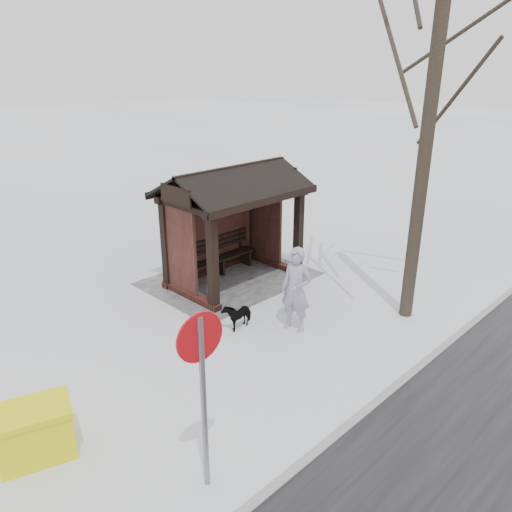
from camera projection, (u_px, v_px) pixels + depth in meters
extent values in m
plane|color=white|center=(235.00, 281.00, 13.35)|extent=(120.00, 120.00, 0.00)
cube|color=gray|center=(426.00, 361.00, 9.73)|extent=(120.00, 0.15, 0.06)
cube|color=gray|center=(230.00, 278.00, 13.48)|extent=(4.20, 3.20, 0.02)
cube|color=#391B15|center=(213.00, 269.00, 13.92)|extent=(3.30, 0.22, 0.16)
cube|color=#391B15|center=(273.00, 263.00, 14.31)|extent=(0.22, 2.10, 0.16)
cube|color=#391B15|center=(191.00, 295.00, 12.33)|extent=(0.22, 2.10, 0.16)
cube|color=black|center=(298.00, 235.00, 13.33)|extent=(0.20, 0.20, 2.30)
cube|color=black|center=(213.00, 265.00, 11.35)|extent=(0.20, 0.20, 2.30)
cube|color=black|center=(251.00, 221.00, 14.52)|extent=(0.20, 0.20, 2.30)
cube|color=black|center=(166.00, 246.00, 12.54)|extent=(0.20, 0.20, 2.30)
cube|color=black|center=(212.00, 230.00, 13.50)|extent=(2.80, 0.08, 2.14)
cube|color=black|center=(266.00, 222.00, 14.10)|extent=(0.08, 1.17, 2.14)
cube|color=black|center=(180.00, 249.00, 12.12)|extent=(0.08, 1.17, 2.14)
cube|color=black|center=(259.00, 201.00, 11.91)|extent=(3.40, 0.20, 0.18)
cube|color=black|center=(210.00, 189.00, 13.09)|extent=(3.40, 0.20, 0.18)
cylinder|color=black|center=(428.00, 125.00, 10.03)|extent=(0.29, 0.29, 8.55)
imported|color=#A196B0|center=(296.00, 290.00, 10.60)|extent=(0.60, 0.77, 1.88)
imported|color=black|center=(237.00, 314.00, 10.91)|extent=(0.76, 0.41, 0.62)
cube|color=yellow|center=(35.00, 435.00, 7.29)|extent=(1.20, 0.98, 0.75)
cube|color=yellow|center=(31.00, 411.00, 7.13)|extent=(1.27, 1.05, 0.09)
cylinder|color=gray|center=(204.00, 406.00, 6.45)|extent=(0.08, 0.08, 2.60)
cylinder|color=red|center=(200.00, 337.00, 6.10)|extent=(0.68, 0.08, 0.68)
cylinder|color=white|center=(199.00, 337.00, 6.11)|extent=(0.52, 0.07, 0.52)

